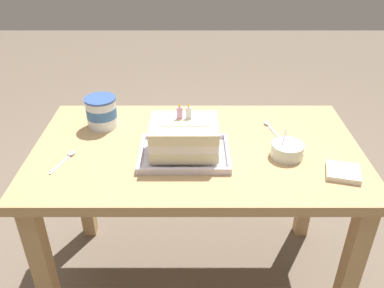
{
  "coord_description": "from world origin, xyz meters",
  "views": [
    {
      "loc": [
        -0.02,
        -1.25,
        1.45
      ],
      "look_at": [
        -0.02,
        -0.03,
        0.71
      ],
      "focal_mm": 37.7,
      "sensor_mm": 36.0,
      "label": 1
    }
  ],
  "objects_px": {
    "bowl_stack": "(289,150)",
    "serving_spoon_near_tray": "(270,125)",
    "ice_cream_tub": "(103,112)",
    "birthday_cake": "(185,137)",
    "serving_spoon_by_bowls": "(70,156)",
    "foil_tray": "(186,154)",
    "napkin_pile": "(345,173)"
  },
  "relations": [
    {
      "from": "foil_tray",
      "to": "bowl_stack",
      "type": "height_order",
      "value": "bowl_stack"
    },
    {
      "from": "ice_cream_tub",
      "to": "birthday_cake",
      "type": "bearing_deg",
      "value": -34.08
    },
    {
      "from": "foil_tray",
      "to": "napkin_pile",
      "type": "distance_m",
      "value": 0.53
    },
    {
      "from": "ice_cream_tub",
      "to": "napkin_pile",
      "type": "distance_m",
      "value": 0.91
    },
    {
      "from": "bowl_stack",
      "to": "ice_cream_tub",
      "type": "height_order",
      "value": "ice_cream_tub"
    },
    {
      "from": "birthday_cake",
      "to": "bowl_stack",
      "type": "xyz_separation_m",
      "value": [
        0.36,
        0.0,
        -0.05
      ]
    },
    {
      "from": "foil_tray",
      "to": "birthday_cake",
      "type": "xyz_separation_m",
      "value": [
        -0.0,
        0.0,
        0.07
      ]
    },
    {
      "from": "birthday_cake",
      "to": "ice_cream_tub",
      "type": "bearing_deg",
      "value": 145.92
    },
    {
      "from": "birthday_cake",
      "to": "ice_cream_tub",
      "type": "xyz_separation_m",
      "value": [
        -0.33,
        0.22,
        -0.02
      ]
    },
    {
      "from": "foil_tray",
      "to": "bowl_stack",
      "type": "distance_m",
      "value": 0.36
    },
    {
      "from": "foil_tray",
      "to": "ice_cream_tub",
      "type": "height_order",
      "value": "ice_cream_tub"
    },
    {
      "from": "bowl_stack",
      "to": "serving_spoon_by_bowls",
      "type": "distance_m",
      "value": 0.76
    },
    {
      "from": "bowl_stack",
      "to": "ice_cream_tub",
      "type": "xyz_separation_m",
      "value": [
        -0.68,
        0.22,
        0.04
      ]
    },
    {
      "from": "birthday_cake",
      "to": "serving_spoon_by_bowls",
      "type": "relative_size",
      "value": 1.62
    },
    {
      "from": "foil_tray",
      "to": "serving_spoon_by_bowls",
      "type": "bearing_deg",
      "value": -178.46
    },
    {
      "from": "birthday_cake",
      "to": "bowl_stack",
      "type": "height_order",
      "value": "birthday_cake"
    },
    {
      "from": "serving_spoon_near_tray",
      "to": "birthday_cake",
      "type": "bearing_deg",
      "value": -146.7
    },
    {
      "from": "napkin_pile",
      "to": "serving_spoon_near_tray",
      "type": "bearing_deg",
      "value": 119.87
    },
    {
      "from": "foil_tray",
      "to": "serving_spoon_near_tray",
      "type": "xyz_separation_m",
      "value": [
        0.33,
        0.22,
        -0.0
      ]
    },
    {
      "from": "serving_spoon_near_tray",
      "to": "napkin_pile",
      "type": "relative_size",
      "value": 0.94
    },
    {
      "from": "foil_tray",
      "to": "napkin_pile",
      "type": "bearing_deg",
      "value": -12.17
    },
    {
      "from": "bowl_stack",
      "to": "serving_spoon_near_tray",
      "type": "height_order",
      "value": "bowl_stack"
    },
    {
      "from": "birthday_cake",
      "to": "serving_spoon_near_tray",
      "type": "xyz_separation_m",
      "value": [
        0.33,
        0.22,
        -0.07
      ]
    },
    {
      "from": "foil_tray",
      "to": "birthday_cake",
      "type": "height_order",
      "value": "birthday_cake"
    },
    {
      "from": "birthday_cake",
      "to": "serving_spoon_by_bowls",
      "type": "xyz_separation_m",
      "value": [
        -0.4,
        -0.01,
        -0.07
      ]
    },
    {
      "from": "bowl_stack",
      "to": "serving_spoon_near_tray",
      "type": "xyz_separation_m",
      "value": [
        -0.03,
        0.22,
        -0.02
      ]
    },
    {
      "from": "birthday_cake",
      "to": "ice_cream_tub",
      "type": "distance_m",
      "value": 0.39
    },
    {
      "from": "serving_spoon_by_bowls",
      "to": "napkin_pile",
      "type": "relative_size",
      "value": 1.1
    },
    {
      "from": "serving_spoon_by_bowls",
      "to": "birthday_cake",
      "type": "bearing_deg",
      "value": 1.55
    },
    {
      "from": "serving_spoon_near_tray",
      "to": "ice_cream_tub",
      "type": "bearing_deg",
      "value": 179.69
    },
    {
      "from": "foil_tray",
      "to": "birthday_cake",
      "type": "bearing_deg",
      "value": 90.0
    },
    {
      "from": "serving_spoon_near_tray",
      "to": "serving_spoon_by_bowls",
      "type": "bearing_deg",
      "value": -162.76
    }
  ]
}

